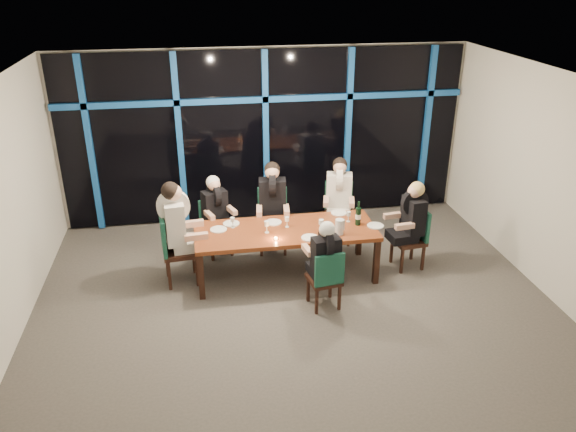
{
  "coord_description": "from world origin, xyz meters",
  "views": [
    {
      "loc": [
        -1.17,
        -6.34,
        4.27
      ],
      "look_at": [
        0.0,
        0.6,
        1.05
      ],
      "focal_mm": 35.0,
      "sensor_mm": 36.0,
      "label": 1
    }
  ],
  "objects_px": {
    "dining_table": "(286,234)",
    "water_pitcher": "(339,227)",
    "chair_near_mid": "(326,277)",
    "wine_bottle": "(358,216)",
    "chair_far_left": "(215,224)",
    "diner_far_left": "(215,205)",
    "diner_far_mid": "(272,195)",
    "diner_end_left": "(177,218)",
    "diner_end_right": "(411,213)",
    "diner_near_mid": "(325,251)",
    "chair_end_left": "(173,246)",
    "diner_far_right": "(339,189)",
    "chair_far_mid": "(273,216)",
    "chair_end_right": "(414,235)",
    "chair_far_right": "(338,209)"
  },
  "relations": [
    {
      "from": "dining_table",
      "to": "water_pitcher",
      "type": "relative_size",
      "value": 11.69
    },
    {
      "from": "chair_near_mid",
      "to": "wine_bottle",
      "type": "height_order",
      "value": "wine_bottle"
    },
    {
      "from": "chair_far_left",
      "to": "diner_far_left",
      "type": "relative_size",
      "value": 1.03
    },
    {
      "from": "dining_table",
      "to": "diner_far_mid",
      "type": "xyz_separation_m",
      "value": [
        -0.07,
        0.81,
        0.28
      ]
    },
    {
      "from": "diner_end_left",
      "to": "wine_bottle",
      "type": "distance_m",
      "value": 2.58
    },
    {
      "from": "chair_far_left",
      "to": "wine_bottle",
      "type": "height_order",
      "value": "wine_bottle"
    },
    {
      "from": "diner_end_right",
      "to": "diner_near_mid",
      "type": "bearing_deg",
      "value": -67.15
    },
    {
      "from": "chair_end_left",
      "to": "diner_far_right",
      "type": "height_order",
      "value": "diner_far_right"
    },
    {
      "from": "diner_far_mid",
      "to": "water_pitcher",
      "type": "xyz_separation_m",
      "value": [
        0.8,
        -1.08,
        -0.1
      ]
    },
    {
      "from": "chair_near_mid",
      "to": "diner_far_left",
      "type": "bearing_deg",
      "value": -61.92
    },
    {
      "from": "diner_end_left",
      "to": "chair_far_mid",
      "type": "bearing_deg",
      "value": -66.84
    },
    {
      "from": "diner_end_right",
      "to": "water_pitcher",
      "type": "bearing_deg",
      "value": -85.58
    },
    {
      "from": "diner_far_mid",
      "to": "dining_table",
      "type": "bearing_deg",
      "value": -77.91
    },
    {
      "from": "dining_table",
      "to": "wine_bottle",
      "type": "bearing_deg",
      "value": -1.11
    },
    {
      "from": "diner_end_left",
      "to": "diner_far_mid",
      "type": "bearing_deg",
      "value": -69.29
    },
    {
      "from": "diner_far_mid",
      "to": "chair_end_right",
      "type": "bearing_deg",
      "value": -15.99
    },
    {
      "from": "chair_far_right",
      "to": "wine_bottle",
      "type": "height_order",
      "value": "wine_bottle"
    },
    {
      "from": "chair_far_mid",
      "to": "chair_far_right",
      "type": "height_order",
      "value": "chair_far_mid"
    },
    {
      "from": "diner_far_mid",
      "to": "chair_far_left",
      "type": "bearing_deg",
      "value": -179.1
    },
    {
      "from": "diner_far_mid",
      "to": "diner_far_right",
      "type": "height_order",
      "value": "diner_far_mid"
    },
    {
      "from": "chair_end_right",
      "to": "diner_end_right",
      "type": "bearing_deg",
      "value": -90.0
    },
    {
      "from": "diner_end_left",
      "to": "diner_near_mid",
      "type": "distance_m",
      "value": 2.13
    },
    {
      "from": "chair_end_right",
      "to": "chair_near_mid",
      "type": "bearing_deg",
      "value": -65.95
    },
    {
      "from": "dining_table",
      "to": "chair_near_mid",
      "type": "xyz_separation_m",
      "value": [
        0.38,
        -0.96,
        -0.2
      ]
    },
    {
      "from": "chair_end_left",
      "to": "diner_far_left",
      "type": "distance_m",
      "value": 1.03
    },
    {
      "from": "chair_end_left",
      "to": "diner_end_left",
      "type": "height_order",
      "value": "diner_end_left"
    },
    {
      "from": "dining_table",
      "to": "chair_far_right",
      "type": "height_order",
      "value": "chair_far_right"
    },
    {
      "from": "chair_far_left",
      "to": "chair_near_mid",
      "type": "height_order",
      "value": "chair_far_left"
    },
    {
      "from": "chair_near_mid",
      "to": "diner_far_left",
      "type": "relative_size",
      "value": 1.0
    },
    {
      "from": "chair_far_mid",
      "to": "chair_end_left",
      "type": "xyz_separation_m",
      "value": [
        -1.54,
        -0.82,
        0.03
      ]
    },
    {
      "from": "chair_end_left",
      "to": "diner_far_right",
      "type": "bearing_deg",
      "value": -77.42
    },
    {
      "from": "chair_near_mid",
      "to": "water_pitcher",
      "type": "xyz_separation_m",
      "value": [
        0.34,
        0.69,
        0.38
      ]
    },
    {
      "from": "water_pitcher",
      "to": "diner_far_mid",
      "type": "bearing_deg",
      "value": 121.55
    },
    {
      "from": "chair_far_mid",
      "to": "chair_far_right",
      "type": "xyz_separation_m",
      "value": [
        1.11,
        0.15,
        -0.02
      ]
    },
    {
      "from": "dining_table",
      "to": "diner_end_left",
      "type": "relative_size",
      "value": 2.53
    },
    {
      "from": "diner_far_right",
      "to": "diner_end_left",
      "type": "bearing_deg",
      "value": -146.8
    },
    {
      "from": "dining_table",
      "to": "chair_far_right",
      "type": "relative_size",
      "value": 2.66
    },
    {
      "from": "chair_far_left",
      "to": "diner_near_mid",
      "type": "relative_size",
      "value": 1.05
    },
    {
      "from": "diner_far_left",
      "to": "diner_end_right",
      "type": "relative_size",
      "value": 0.95
    },
    {
      "from": "chair_far_left",
      "to": "chair_far_mid",
      "type": "distance_m",
      "value": 0.92
    },
    {
      "from": "chair_end_right",
      "to": "diner_far_mid",
      "type": "xyz_separation_m",
      "value": [
        -2.02,
        0.85,
        0.44
      ]
    },
    {
      "from": "chair_end_left",
      "to": "diner_far_left",
      "type": "relative_size",
      "value": 1.22
    },
    {
      "from": "dining_table",
      "to": "wine_bottle",
      "type": "distance_m",
      "value": 1.08
    },
    {
      "from": "chair_far_right",
      "to": "diner_far_right",
      "type": "relative_size",
      "value": 1.03
    },
    {
      "from": "chair_end_right",
      "to": "chair_near_mid",
      "type": "height_order",
      "value": "chair_end_right"
    },
    {
      "from": "chair_near_mid",
      "to": "water_pitcher",
      "type": "relative_size",
      "value": 3.9
    },
    {
      "from": "chair_far_right",
      "to": "chair_near_mid",
      "type": "bearing_deg",
      "value": -94.29
    },
    {
      "from": "chair_near_mid",
      "to": "diner_near_mid",
      "type": "bearing_deg",
      "value": -90.0
    },
    {
      "from": "diner_far_mid",
      "to": "diner_end_right",
      "type": "relative_size",
      "value": 1.08
    },
    {
      "from": "chair_far_right",
      "to": "diner_near_mid",
      "type": "xyz_separation_m",
      "value": [
        -0.68,
        -1.93,
        0.29
      ]
    }
  ]
}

